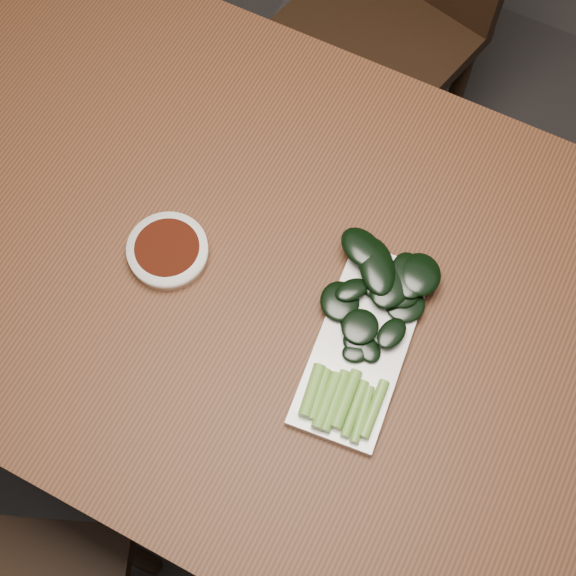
{
  "coord_description": "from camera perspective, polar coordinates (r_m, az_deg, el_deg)",
  "views": [
    {
      "loc": [
        0.22,
        -0.41,
        1.78
      ],
      "look_at": [
        0.02,
        -0.02,
        0.76
      ],
      "focal_mm": 50.0,
      "sensor_mm": 36.0,
      "label": 1
    }
  ],
  "objects": [
    {
      "name": "ground",
      "position": [
        1.84,
        -0.27,
        -8.84
      ],
      "size": [
        6.0,
        6.0,
        0.0
      ],
      "primitive_type": "plane",
      "color": "#2F2C2C",
      "rests_on": "ground"
    },
    {
      "name": "sauce_bowl",
      "position": [
        1.14,
        -8.53,
        2.61
      ],
      "size": [
        0.11,
        0.11,
        0.03
      ],
      "color": "white",
      "rests_on": "table"
    },
    {
      "name": "gai_lan",
      "position": [
        1.08,
        6.16,
        -1.43
      ],
      "size": [
        0.17,
        0.29,
        0.03
      ],
      "color": "#659A35",
      "rests_on": "serving_plate"
    },
    {
      "name": "serving_plate",
      "position": [
        1.09,
        5.29,
        -4.0
      ],
      "size": [
        0.15,
        0.29,
        0.01
      ],
      "rotation": [
        0.0,
        0.0,
        0.11
      ],
      "color": "white",
      "rests_on": "table"
    },
    {
      "name": "table",
      "position": [
        1.19,
        -0.41,
        -0.59
      ],
      "size": [
        1.4,
        0.8,
        0.75
      ],
      "color": "#492714",
      "rests_on": "ground"
    },
    {
      "name": "chair_far",
      "position": [
        1.77,
        7.28,
        19.27
      ],
      "size": [
        0.46,
        0.46,
        0.89
      ],
      "rotation": [
        0.0,
        0.0,
        -0.23
      ],
      "color": "black",
      "rests_on": "ground"
    }
  ]
}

